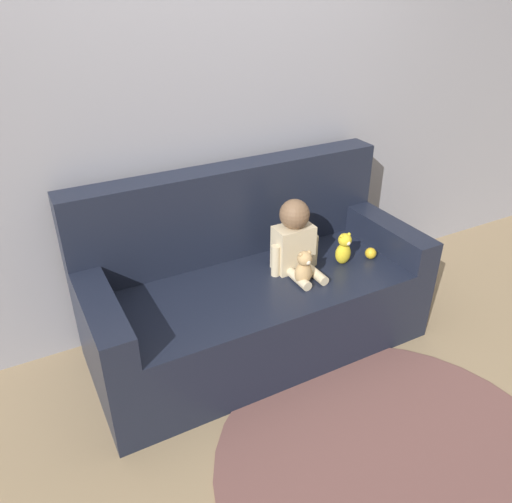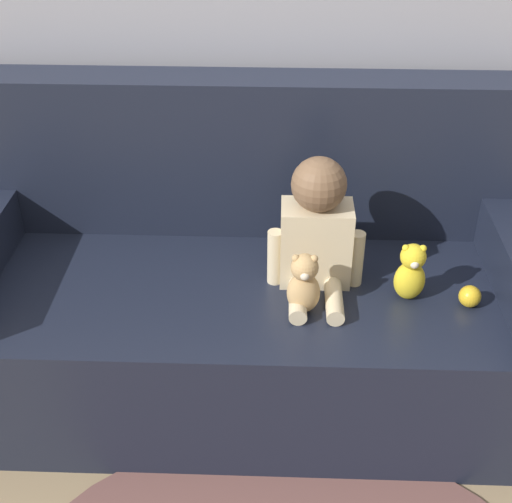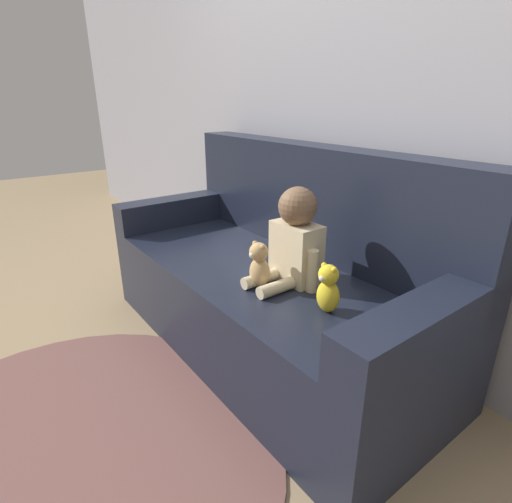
# 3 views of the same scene
# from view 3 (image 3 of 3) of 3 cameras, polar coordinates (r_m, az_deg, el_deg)

# --- Properties ---
(ground_plane) EXTENTS (12.00, 12.00, 0.00)m
(ground_plane) POSITION_cam_3_polar(r_m,az_deg,el_deg) (2.20, 1.08, -13.06)
(ground_plane) COLOR #9E8460
(wall_back) EXTENTS (8.00, 0.05, 2.60)m
(wall_back) POSITION_cam_3_polar(r_m,az_deg,el_deg) (2.16, 12.79, 22.42)
(wall_back) COLOR #93939E
(wall_back) RESTS_ON ground_plane
(couch) EXTENTS (1.89, 0.84, 1.02)m
(couch) POSITION_cam_3_polar(r_m,az_deg,el_deg) (2.06, 2.53, -4.45)
(couch) COLOR black
(couch) RESTS_ON ground_plane
(person_baby) EXTENTS (0.30, 0.33, 0.42)m
(person_baby) POSITION_cam_3_polar(r_m,az_deg,el_deg) (1.73, 5.48, 1.56)
(person_baby) COLOR beige
(person_baby) RESTS_ON couch
(teddy_bear_brown) EXTENTS (0.10, 0.09, 0.20)m
(teddy_bear_brown) POSITION_cam_3_polar(r_m,az_deg,el_deg) (1.70, 0.47, -1.98)
(teddy_bear_brown) COLOR tan
(teddy_bear_brown) RESTS_ON couch
(plush_toy_side) EXTENTS (0.09, 0.09, 0.20)m
(plush_toy_side) POSITION_cam_3_polar(r_m,az_deg,el_deg) (1.53, 10.26, -5.25)
(plush_toy_side) COLOR yellow
(plush_toy_side) RESTS_ON couch
(toy_ball) EXTENTS (0.07, 0.07, 0.07)m
(toy_ball) POSITION_cam_3_polar(r_m,az_deg,el_deg) (1.44, 14.53, -10.32)
(toy_ball) COLOR gold
(toy_ball) RESTS_ON couch
(floor_rug) EXTENTS (1.66, 1.66, 0.01)m
(floor_rug) POSITION_cam_3_polar(r_m,az_deg,el_deg) (1.78, -26.52, -25.41)
(floor_rug) COLOR brown
(floor_rug) RESTS_ON ground_plane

